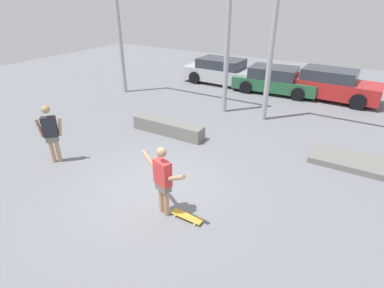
{
  "coord_description": "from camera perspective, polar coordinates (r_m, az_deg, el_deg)",
  "views": [
    {
      "loc": [
        4.14,
        -5.01,
        4.54
      ],
      "look_at": [
        0.32,
        1.38,
        0.76
      ],
      "focal_mm": 28.0,
      "sensor_mm": 36.0,
      "label": 1
    }
  ],
  "objects": [
    {
      "name": "parked_car_red",
      "position": [
        15.63,
        24.86,
        10.18
      ],
      "size": [
        4.27,
        1.99,
        1.41
      ],
      "rotation": [
        0.0,
        0.0,
        -0.04
      ],
      "color": "red",
      "rests_on": "ground_plane"
    },
    {
      "name": "ground_plane",
      "position": [
        7.93,
        -7.2,
        -8.29
      ],
      "size": [
        36.0,
        36.0,
        0.0
      ],
      "primitive_type": "plane",
      "color": "slate"
    },
    {
      "name": "manual_pad",
      "position": [
        10.01,
        28.26,
        -3.0
      ],
      "size": [
        2.34,
        1.13,
        0.18
      ],
      "primitive_type": "cube",
      "rotation": [
        0.0,
        0.0,
        0.0
      ],
      "color": "slate",
      "rests_on": "ground_plane"
    },
    {
      "name": "bystander",
      "position": [
        9.48,
        -25.32,
        2.18
      ],
      "size": [
        0.59,
        0.55,
        1.77
      ],
      "rotation": [
        0.0,
        0.0,
        3.88
      ],
      "color": "tan",
      "rests_on": "ground_plane"
    },
    {
      "name": "grind_box",
      "position": [
        10.71,
        -4.59,
        3.14
      ],
      "size": [
        2.74,
        0.52,
        0.48
      ],
      "primitive_type": "cube",
      "rotation": [
        0.0,
        0.0,
        0.01
      ],
      "color": "slate",
      "rests_on": "ground_plane"
    },
    {
      "name": "parked_car_green",
      "position": [
        15.9,
        15.51,
        11.63
      ],
      "size": [
        4.15,
        2.08,
        1.26
      ],
      "rotation": [
        0.0,
        0.0,
        0.06
      ],
      "color": "#28603D",
      "rests_on": "ground_plane"
    },
    {
      "name": "canopy_support_right",
      "position": [
        11.12,
        29.61,
        17.35
      ],
      "size": [
        5.76,
        0.2,
        5.35
      ],
      "color": "#A5A8AD",
      "rests_on": "ground_plane"
    },
    {
      "name": "skateboarder",
      "position": [
        6.56,
        -5.57,
        -6.54
      ],
      "size": [
        1.44,
        0.54,
        1.7
      ],
      "rotation": [
        0.0,
        0.0,
        -0.31
      ],
      "color": "tan",
      "rests_on": "ground_plane"
    },
    {
      "name": "canopy_support_left",
      "position": [
        13.57,
        -4.67,
        21.68
      ],
      "size": [
        5.76,
        0.2,
        5.35
      ],
      "color": "#A5A8AD",
      "rests_on": "ground_plane"
    },
    {
      "name": "parked_car_silver",
      "position": [
        16.97,
        5.89,
        13.54
      ],
      "size": [
        4.39,
        1.95,
        1.35
      ],
      "rotation": [
        0.0,
        0.0,
        -0.03
      ],
      "color": "#B7BABF",
      "rests_on": "ground_plane"
    },
    {
      "name": "skateboard",
      "position": [
        6.9,
        -1.01,
        -13.6
      ],
      "size": [
        0.78,
        0.26,
        0.08
      ],
      "rotation": [
        0.0,
        0.0,
        -0.02
      ],
      "color": "gold",
      "rests_on": "ground_plane"
    }
  ]
}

